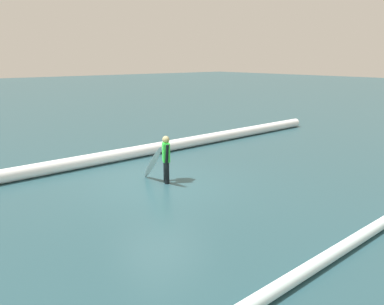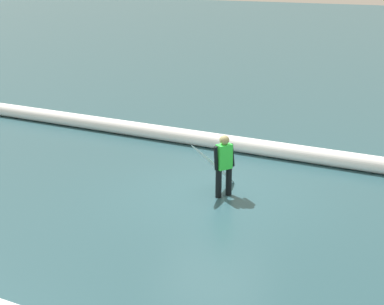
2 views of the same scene
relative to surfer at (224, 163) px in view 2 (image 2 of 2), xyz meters
The scene contains 4 objects.
ground_plane 0.84m from the surfer, ahead, with size 138.33×138.33×0.00m, color #254A52.
surfer is the anchor object (origin of this frame).
surfboard 0.44m from the surfer, 28.97° to the right, with size 0.61×1.49×1.29m.
wave_crest_foreground 3.47m from the surfer, 68.19° to the right, with size 0.44×0.44×25.45m, color white.
Camera 2 is at (-5.62, 11.12, 5.01)m, focal length 54.62 mm.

